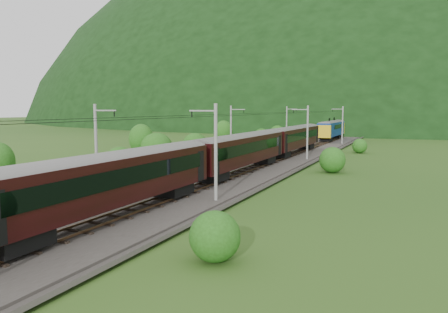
% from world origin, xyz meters
% --- Properties ---
extents(ground, '(600.00, 600.00, 0.00)m').
position_xyz_m(ground, '(0.00, 0.00, 0.00)').
color(ground, '#284D18').
rests_on(ground, ground).
extents(railbed, '(14.00, 220.00, 0.30)m').
position_xyz_m(railbed, '(0.00, 10.00, 0.15)').
color(railbed, '#38332D').
rests_on(railbed, ground).
extents(track_left, '(2.40, 220.00, 0.27)m').
position_xyz_m(track_left, '(-2.40, 10.00, 0.37)').
color(track_left, brown).
rests_on(track_left, railbed).
extents(track_right, '(2.40, 220.00, 0.27)m').
position_xyz_m(track_right, '(2.40, 10.00, 0.37)').
color(track_right, brown).
rests_on(track_right, railbed).
extents(catenary_left, '(2.54, 192.28, 8.00)m').
position_xyz_m(catenary_left, '(-6.12, 32.00, 4.50)').
color(catenary_left, gray).
rests_on(catenary_left, railbed).
extents(catenary_right, '(2.54, 192.28, 8.00)m').
position_xyz_m(catenary_right, '(6.12, 32.00, 4.50)').
color(catenary_right, gray).
rests_on(catenary_right, railbed).
extents(overhead_wires, '(4.83, 198.00, 0.03)m').
position_xyz_m(overhead_wires, '(0.00, 10.00, 7.10)').
color(overhead_wires, black).
rests_on(overhead_wires, ground).
extents(mountain_main, '(504.00, 360.00, 244.00)m').
position_xyz_m(mountain_main, '(0.00, 260.00, 0.00)').
color(mountain_main, black).
rests_on(mountain_main, ground).
extents(mountain_ridge, '(336.00, 280.00, 132.00)m').
position_xyz_m(mountain_ridge, '(-120.00, 300.00, 0.00)').
color(mountain_ridge, black).
rests_on(mountain_ridge, ground).
extents(train, '(3.09, 149.09, 5.38)m').
position_xyz_m(train, '(2.40, 3.20, 3.64)').
color(train, black).
rests_on(train, ground).
extents(hazard_post_near, '(0.17, 0.17, 1.57)m').
position_xyz_m(hazard_post_near, '(-0.52, 31.25, 1.08)').
color(hazard_post_near, red).
rests_on(hazard_post_near, railbed).
extents(hazard_post_far, '(0.16, 0.16, 1.47)m').
position_xyz_m(hazard_post_far, '(0.74, 60.32, 1.03)').
color(hazard_post_far, red).
rests_on(hazard_post_far, railbed).
extents(signal, '(0.24, 0.24, 2.14)m').
position_xyz_m(signal, '(-3.81, 52.69, 1.55)').
color(signal, black).
rests_on(signal, railbed).
extents(vegetation_left, '(13.34, 145.99, 6.44)m').
position_xyz_m(vegetation_left, '(-14.87, 14.26, 2.26)').
color(vegetation_left, '#255416').
rests_on(vegetation_left, ground).
extents(vegetation_right, '(5.08, 87.06, 2.86)m').
position_xyz_m(vegetation_right, '(12.38, 4.85, 1.29)').
color(vegetation_right, '#255416').
rests_on(vegetation_right, ground).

